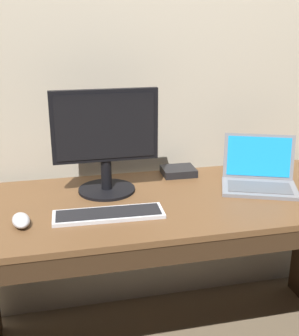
{
  "coord_description": "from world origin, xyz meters",
  "views": [
    {
      "loc": [
        -0.48,
        -1.62,
        1.48
      ],
      "look_at": [
        -0.11,
        0.0,
        0.9
      ],
      "focal_mm": 46.54,
      "sensor_mm": 36.0,
      "label": 1
    }
  ],
  "objects": [
    {
      "name": "desk",
      "position": [
        0.0,
        -0.01,
        0.51
      ],
      "size": [
        1.7,
        0.7,
        0.76
      ],
      "color": "brown",
      "rests_on": "ground"
    },
    {
      "name": "laptop_space_gray",
      "position": [
        0.4,
        0.04,
        0.81
      ],
      "size": [
        0.39,
        0.35,
        0.22
      ],
      "color": "slate",
      "rests_on": "desk"
    },
    {
      "name": "external_monitor",
      "position": [
        -0.26,
        0.13,
        1.0
      ],
      "size": [
        0.44,
        0.25,
        0.44
      ],
      "color": "black",
      "rests_on": "desk"
    },
    {
      "name": "wired_keyboard",
      "position": [
        -0.29,
        -0.12,
        0.77
      ],
      "size": [
        0.42,
        0.14,
        0.02
      ],
      "color": "#BCBCC1",
      "rests_on": "desk"
    },
    {
      "name": "computer_mouse",
      "position": [
        -0.61,
        -0.13,
        0.78
      ],
      "size": [
        0.08,
        0.12,
        0.04
      ],
      "primitive_type": "ellipsoid",
      "rotation": [
        0.0,
        0.0,
        0.16
      ],
      "color": "#B7B7BC",
      "rests_on": "desk"
    },
    {
      "name": "external_drive_box",
      "position": [
        0.1,
        0.27,
        0.78
      ],
      "size": [
        0.16,
        0.13,
        0.04
      ],
      "primitive_type": "cube",
      "rotation": [
        0.0,
        0.0,
        -0.02
      ],
      "color": "black",
      "rests_on": "desk"
    }
  ]
}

